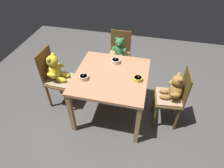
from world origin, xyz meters
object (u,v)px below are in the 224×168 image
object	(u,v)px
teddy_chair_near_right	(173,93)
porridge_bowl_yellow_near_right	(138,79)
porridge_bowl_white_far_center	(116,61)
teddy_chair_near_left	(56,73)
dining_table	(111,80)
teddy_chair_far_center	(119,53)
porridge_bowl_cream_near_left	(84,77)

from	to	relation	value
teddy_chair_near_right	porridge_bowl_yellow_near_right	distance (m)	0.52
teddy_chair_near_right	porridge_bowl_white_far_center	distance (m)	0.90
teddy_chair_near_left	porridge_bowl_white_far_center	distance (m)	0.90
dining_table	porridge_bowl_yellow_near_right	xyz separation A→B (m)	(0.36, -0.03, 0.12)
teddy_chair_far_center	porridge_bowl_cream_near_left	distance (m)	1.07
porridge_bowl_white_far_center	porridge_bowl_yellow_near_right	distance (m)	0.47
teddy_chair_far_center	porridge_bowl_white_far_center	world-z (taller)	teddy_chair_far_center
teddy_chair_near_left	porridge_bowl_yellow_near_right	size ratio (longest dim) A/B	7.59
teddy_chair_near_right	dining_table	bearing A→B (deg)	-4.14
dining_table	porridge_bowl_white_far_center	xyz separation A→B (m)	(0.00, 0.28, 0.12)
porridge_bowl_yellow_near_right	porridge_bowl_cream_near_left	world-z (taller)	porridge_bowl_cream_near_left
teddy_chair_far_center	porridge_bowl_cream_near_left	size ratio (longest dim) A/B	7.46
teddy_chair_near_left	porridge_bowl_white_far_center	xyz separation A→B (m)	(0.85, 0.24, 0.18)
teddy_chair_far_center	porridge_bowl_yellow_near_right	xyz separation A→B (m)	(0.42, -0.88, 0.22)
porridge_bowl_cream_near_left	porridge_bowl_yellow_near_right	bearing A→B (deg)	11.05
teddy_chair_near_left	porridge_bowl_yellow_near_right	bearing A→B (deg)	0.53
teddy_chair_near_left	porridge_bowl_yellow_near_right	xyz separation A→B (m)	(1.21, -0.06, 0.18)
dining_table	teddy_chair_near_right	distance (m)	0.85
teddy_chair_far_center	porridge_bowl_white_far_center	bearing A→B (deg)	5.85
porridge_bowl_yellow_near_right	dining_table	bearing A→B (deg)	175.43
teddy_chair_far_center	porridge_bowl_cream_near_left	xyz separation A→B (m)	(-0.27, -1.01, 0.23)
teddy_chair_near_left	porridge_bowl_cream_near_left	world-z (taller)	teddy_chair_near_left
porridge_bowl_white_far_center	porridge_bowl_cream_near_left	world-z (taller)	porridge_bowl_white_far_center
teddy_chair_near_right	porridge_bowl_cream_near_left	size ratio (longest dim) A/B	7.61
teddy_chair_near_right	teddy_chair_far_center	world-z (taller)	teddy_chair_near_right
teddy_chair_far_center	teddy_chair_near_left	bearing A→B (deg)	-44.24
porridge_bowl_white_far_center	dining_table	bearing A→B (deg)	-90.27
teddy_chair_far_center	porridge_bowl_yellow_near_right	distance (m)	1.00
porridge_bowl_cream_near_left	teddy_chair_near_right	bearing A→B (deg)	9.01
porridge_bowl_cream_near_left	porridge_bowl_white_far_center	bearing A→B (deg)	53.32
porridge_bowl_white_far_center	porridge_bowl_cream_near_left	xyz separation A→B (m)	(-0.33, -0.44, -0.00)
teddy_chair_near_left	porridge_bowl_cream_near_left	bearing A→B (deg)	-17.26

